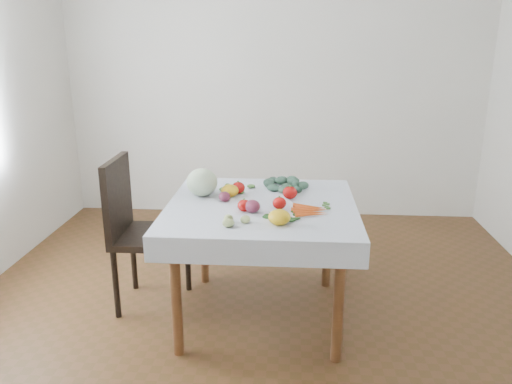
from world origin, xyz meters
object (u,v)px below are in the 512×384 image
chair (136,223)px  heirloom_back (230,191)px  carrot_bunch (310,210)px  table (262,220)px  cabbage (202,182)px

chair → heirloom_back: bearing=2.1°
heirloom_back → carrot_bunch: bearing=-29.2°
carrot_bunch → table: bearing=153.4°
table → cabbage: size_ratio=5.17×
chair → cabbage: (0.43, 0.03, 0.27)m
cabbage → carrot_bunch: 0.73m
table → chair: bearing=172.3°
cabbage → carrot_bunch: (0.67, -0.28, -0.07)m
heirloom_back → table: bearing=-32.5°
cabbage → heirloom_back: bearing=-2.8°
chair → cabbage: bearing=4.0°
cabbage → heirloom_back: (0.18, -0.01, -0.05)m
table → chair: size_ratio=1.01×
carrot_bunch → heirloom_back: bearing=150.8°
table → carrot_bunch: (0.28, -0.14, 0.12)m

